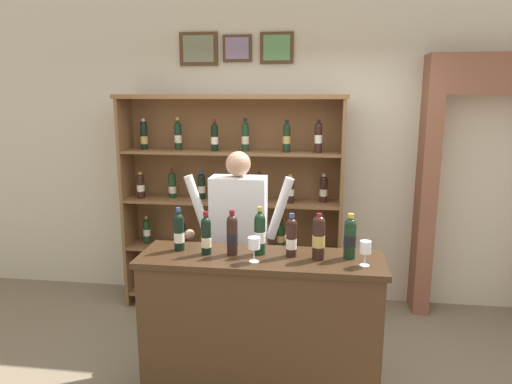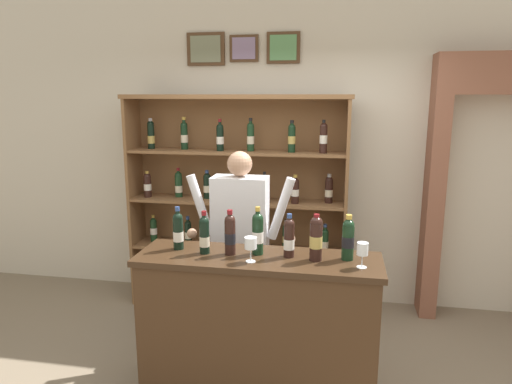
# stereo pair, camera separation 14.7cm
# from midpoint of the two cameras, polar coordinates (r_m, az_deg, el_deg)

# --- Properties ---
(back_wall) EXTENTS (12.00, 0.19, 3.38)m
(back_wall) POSITION_cam_midpoint_polar(r_m,az_deg,el_deg) (4.67, 3.10, 7.16)
(back_wall) COLOR beige
(back_wall) RESTS_ON ground
(wine_shelf) EXTENTS (2.13, 0.38, 2.08)m
(wine_shelf) POSITION_cam_midpoint_polar(r_m,az_deg,el_deg) (4.46, -3.95, -0.66)
(wine_shelf) COLOR brown
(wine_shelf) RESTS_ON ground
(archway_doorway) EXTENTS (1.32, 0.45, 2.43)m
(archway_doorway) POSITION_cam_midpoint_polar(r_m,az_deg,el_deg) (4.80, 26.25, 2.65)
(archway_doorway) COLOR brown
(archway_doorway) RESTS_ON ground
(tasting_counter) EXTENTS (1.60, 0.48, 1.04)m
(tasting_counter) POSITION_cam_midpoint_polar(r_m,az_deg,el_deg) (3.25, -0.82, -16.64)
(tasting_counter) COLOR #422B19
(tasting_counter) RESTS_ON ground
(shopkeeper) EXTENTS (0.87, 0.22, 1.66)m
(shopkeeper) POSITION_cam_midpoint_polar(r_m,az_deg,el_deg) (3.62, -3.32, -4.90)
(shopkeeper) COLOR #2D3347
(shopkeeper) RESTS_ON ground
(tasting_bottle_rosso) EXTENTS (0.07, 0.07, 0.30)m
(tasting_bottle_rosso) POSITION_cam_midpoint_polar(r_m,az_deg,el_deg) (3.18, -10.83, -4.82)
(tasting_bottle_rosso) COLOR black
(tasting_bottle_rosso) RESTS_ON tasting_counter
(tasting_bottle_chianti) EXTENTS (0.07, 0.07, 0.29)m
(tasting_bottle_chianti) POSITION_cam_midpoint_polar(r_m,az_deg,el_deg) (3.07, -7.57, -5.35)
(tasting_bottle_chianti) COLOR black
(tasting_bottle_chianti) RESTS_ON tasting_counter
(tasting_bottle_super_tuscan) EXTENTS (0.07, 0.07, 0.30)m
(tasting_bottle_super_tuscan) POSITION_cam_midpoint_polar(r_m,az_deg,el_deg) (3.04, -4.36, -5.20)
(tasting_bottle_super_tuscan) COLOR black
(tasting_bottle_super_tuscan) RESTS_ON tasting_counter
(tasting_bottle_brunello) EXTENTS (0.08, 0.08, 0.32)m
(tasting_bottle_brunello) POSITION_cam_midpoint_polar(r_m,az_deg,el_deg) (3.04, -0.92, -5.05)
(tasting_bottle_brunello) COLOR black
(tasting_bottle_brunello) RESTS_ON tasting_counter
(tasting_bottle_grappa) EXTENTS (0.07, 0.07, 0.29)m
(tasting_bottle_grappa) POSITION_cam_midpoint_polar(r_m,az_deg,el_deg) (3.01, 3.00, -5.58)
(tasting_bottle_grappa) COLOR black
(tasting_bottle_grappa) RESTS_ON tasting_counter
(tasting_bottle_riserva) EXTENTS (0.08, 0.08, 0.30)m
(tasting_bottle_riserva) POSITION_cam_midpoint_polar(r_m,az_deg,el_deg) (2.96, 6.34, -5.53)
(tasting_bottle_riserva) COLOR black
(tasting_bottle_riserva) RESTS_ON tasting_counter
(tasting_bottle_vin_santo) EXTENTS (0.08, 0.08, 0.30)m
(tasting_bottle_vin_santo) POSITION_cam_midpoint_polar(r_m,az_deg,el_deg) (3.01, 10.18, -5.49)
(tasting_bottle_vin_santo) COLOR black
(tasting_bottle_vin_santo) RESTS_ON tasting_counter
(wine_glass_spare) EXTENTS (0.08, 0.08, 0.16)m
(wine_glass_spare) POSITION_cam_midpoint_polar(r_m,az_deg,el_deg) (2.91, -1.71, -6.44)
(wine_glass_spare) COLOR silver
(wine_glass_spare) RESTS_ON tasting_counter
(wine_glass_left) EXTENTS (0.07, 0.07, 0.16)m
(wine_glass_left) POSITION_cam_midpoint_polar(r_m,az_deg,el_deg) (2.90, 11.96, -6.89)
(wine_glass_left) COLOR silver
(wine_glass_left) RESTS_ON tasting_counter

